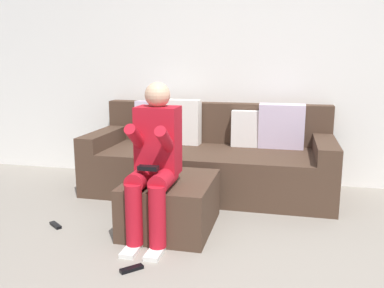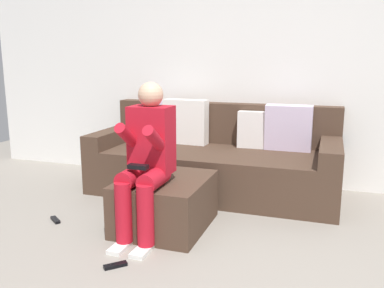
% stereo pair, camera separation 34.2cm
% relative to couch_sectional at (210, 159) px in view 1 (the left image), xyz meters
% --- Properties ---
extents(wall_back, '(6.35, 0.10, 2.65)m').
position_rel_couch_sectional_xyz_m(wall_back, '(0.26, 0.46, 1.01)').
color(wall_back, white).
rests_on(wall_back, ground_plane).
extents(couch_sectional, '(2.35, 0.96, 0.88)m').
position_rel_couch_sectional_xyz_m(couch_sectional, '(0.00, 0.00, 0.00)').
color(couch_sectional, '#473326').
rests_on(couch_sectional, ground_plane).
extents(ottoman, '(0.64, 0.75, 0.39)m').
position_rel_couch_sectional_xyz_m(ottoman, '(-0.11, -1.01, -0.11)').
color(ottoman, '#473326').
rests_on(ottoman, ground_plane).
extents(person_seated, '(0.31, 0.58, 1.13)m').
position_rel_couch_sectional_xyz_m(person_seated, '(-0.18, -1.20, 0.29)').
color(person_seated, red).
rests_on(person_seated, ground_plane).
extents(remote_near_ottoman, '(0.14, 0.14, 0.02)m').
position_rel_couch_sectional_xyz_m(remote_near_ottoman, '(-0.17, -1.71, -0.30)').
color(remote_near_ottoman, black).
rests_on(remote_near_ottoman, ground_plane).
extents(remote_by_storage_bin, '(0.14, 0.12, 0.02)m').
position_rel_couch_sectional_xyz_m(remote_by_storage_bin, '(-1.00, -1.20, -0.30)').
color(remote_by_storage_bin, black).
rests_on(remote_by_storage_bin, ground_plane).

